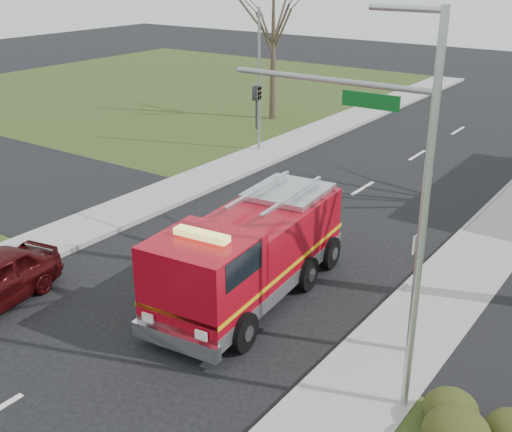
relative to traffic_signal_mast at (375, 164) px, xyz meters
The scene contains 8 objects.
ground 7.18m from the traffic_signal_mast, 163.94° to the right, with size 120.00×120.00×0.00m, color black.
sidewalk_right 4.97m from the traffic_signal_mast, 56.58° to the right, with size 2.40×80.00×0.15m, color gray.
sidewalk_left 12.41m from the traffic_signal_mast, behind, with size 2.40×80.00×0.15m, color gray.
bare_tree_left 23.97m from the traffic_signal_mast, 129.43° to the left, with size 4.50×4.50×9.00m.
traffic_signal_mast is the anchor object (origin of this frame).
streetlight_pole 2.78m from the traffic_signal_mast, 46.02° to the right, with size 1.48×0.16×8.40m.
utility_pole_far 17.38m from the traffic_signal_mast, 133.85° to the left, with size 0.14×0.14×7.00m, color gray.
fire_engine 4.98m from the traffic_signal_mast, behind, with size 3.33×7.45×2.92m.
Camera 1 is at (11.14, -11.63, 9.13)m, focal length 45.00 mm.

